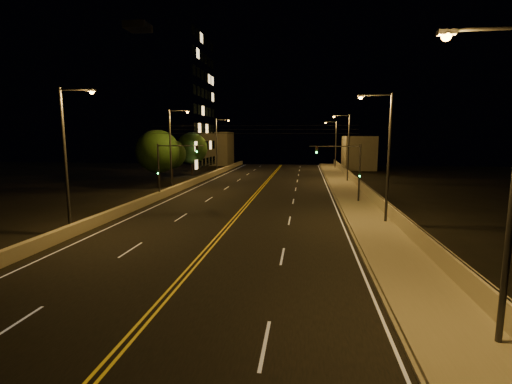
# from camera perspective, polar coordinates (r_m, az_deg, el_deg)

# --- Properties ---
(ground) EXTENTS (160.00, 160.00, 0.00)m
(ground) POSITION_cam_1_polar(r_m,az_deg,el_deg) (12.95, -21.52, -23.05)
(ground) COLOR black
(ground) RESTS_ON ground
(road) EXTENTS (18.00, 120.00, 0.02)m
(road) POSITION_cam_1_polar(r_m,az_deg,el_deg) (30.81, -3.20, -3.96)
(road) COLOR black
(road) RESTS_ON ground
(sidewalk) EXTENTS (3.60, 120.00, 0.30)m
(sidewalk) POSITION_cam_1_polar(r_m,az_deg,el_deg) (30.68, 17.08, -4.12)
(sidewalk) COLOR gray
(sidewalk) RESTS_ON ground
(curb) EXTENTS (0.14, 120.00, 0.15)m
(curb) POSITION_cam_1_polar(r_m,az_deg,el_deg) (30.44, 13.59, -4.22)
(curb) COLOR gray
(curb) RESTS_ON ground
(parapet_wall) EXTENTS (0.30, 120.00, 1.00)m
(parapet_wall) POSITION_cam_1_polar(r_m,az_deg,el_deg) (30.87, 20.16, -2.96)
(parapet_wall) COLOR #A09985
(parapet_wall) RESTS_ON sidewalk
(jersey_barrier) EXTENTS (0.45, 120.00, 0.81)m
(jersey_barrier) POSITION_cam_1_polar(r_m,az_deg,el_deg) (33.95, -19.74, -2.61)
(jersey_barrier) COLOR #A09985
(jersey_barrier) RESTS_ON ground
(distant_building_right) EXTENTS (6.00, 10.00, 6.76)m
(distant_building_right) POSITION_cam_1_polar(r_m,az_deg,el_deg) (79.99, 15.47, 5.85)
(distant_building_right) COLOR slate
(distant_building_right) RESTS_ON ground
(distant_building_left) EXTENTS (8.00, 8.00, 7.71)m
(distant_building_left) POSITION_cam_1_polar(r_m,az_deg,el_deg) (89.57, -6.43, 6.66)
(distant_building_left) COLOR slate
(distant_building_left) RESTS_ON ground
(parapet_rail) EXTENTS (0.06, 120.00, 0.06)m
(parapet_rail) POSITION_cam_1_polar(r_m,az_deg,el_deg) (30.77, 20.21, -1.99)
(parapet_rail) COLOR black
(parapet_rail) RESTS_ON parapet_wall
(lane_markings) EXTENTS (17.32, 116.00, 0.00)m
(lane_markings) POSITION_cam_1_polar(r_m,az_deg,el_deg) (30.74, -3.23, -3.97)
(lane_markings) COLOR silver
(lane_markings) RESTS_ON road
(streetlight_0) EXTENTS (2.55, 0.28, 9.81)m
(streetlight_0) POSITION_cam_1_polar(r_m,az_deg,el_deg) (13.13, 34.08, 2.54)
(streetlight_0) COLOR #2D2D33
(streetlight_0) RESTS_ON ground
(streetlight_1) EXTENTS (2.55, 0.28, 9.81)m
(streetlight_1) POSITION_cam_1_polar(r_m,az_deg,el_deg) (29.17, 19.30, 6.01)
(streetlight_1) COLOR #2D2D33
(streetlight_1) RESTS_ON ground
(streetlight_2) EXTENTS (2.55, 0.28, 9.81)m
(streetlight_2) POSITION_cam_1_polar(r_m,az_deg,el_deg) (55.46, 13.79, 7.20)
(streetlight_2) COLOR #2D2D33
(streetlight_2) RESTS_ON ground
(streetlight_3) EXTENTS (2.55, 0.28, 9.81)m
(streetlight_3) POSITION_cam_1_polar(r_m,az_deg,el_deg) (78.73, 12.00, 7.57)
(streetlight_3) COLOR #2D2D33
(streetlight_3) RESTS_ON ground
(streetlight_4) EXTENTS (2.55, 0.28, 9.81)m
(streetlight_4) POSITION_cam_1_polar(r_m,az_deg,el_deg) (27.66, -26.91, 5.45)
(streetlight_4) COLOR #2D2D33
(streetlight_4) RESTS_ON ground
(streetlight_5) EXTENTS (2.55, 0.28, 9.81)m
(streetlight_5) POSITION_cam_1_polar(r_m,az_deg,el_deg) (45.14, -12.72, 6.99)
(streetlight_5) COLOR #2D2D33
(streetlight_5) RESTS_ON ground
(streetlight_6) EXTENTS (2.55, 0.28, 9.81)m
(streetlight_6) POSITION_cam_1_polar(r_m,az_deg,el_deg) (67.22, -5.87, 7.58)
(streetlight_6) COLOR #2D2D33
(streetlight_6) RESTS_ON ground
(traffic_signal_right) EXTENTS (5.11, 0.31, 5.91)m
(traffic_signal_right) POSITION_cam_1_polar(r_m,az_deg,el_deg) (37.92, 14.13, 3.87)
(traffic_signal_right) COLOR #2D2D33
(traffic_signal_right) RESTS_ON ground
(traffic_signal_left) EXTENTS (5.11, 0.31, 5.91)m
(traffic_signal_left) POSITION_cam_1_polar(r_m,az_deg,el_deg) (40.36, -13.44, 4.16)
(traffic_signal_left) COLOR #2D2D33
(traffic_signal_left) RESTS_ON ground
(overhead_wires) EXTENTS (22.00, 0.03, 0.83)m
(overhead_wires) POSITION_cam_1_polar(r_m,az_deg,el_deg) (39.47, -0.67, 9.59)
(overhead_wires) COLOR black
(building_tower) EXTENTS (24.00, 15.00, 26.71)m
(building_tower) POSITION_cam_1_polar(r_m,az_deg,el_deg) (73.16, -17.25, 12.94)
(building_tower) COLOR slate
(building_tower) RESTS_ON ground
(tree_0) EXTENTS (5.58, 5.58, 7.56)m
(tree_0) POSITION_cam_1_polar(r_m,az_deg,el_deg) (49.85, -14.88, 6.05)
(tree_0) COLOR black
(tree_0) RESTS_ON ground
(tree_1) EXTENTS (4.60, 4.60, 6.23)m
(tree_1) POSITION_cam_1_polar(r_m,az_deg,el_deg) (60.21, -12.92, 5.69)
(tree_1) COLOR black
(tree_1) RESTS_ON ground
(tree_2) EXTENTS (5.45, 5.45, 7.39)m
(tree_2) POSITION_cam_1_polar(r_m,az_deg,el_deg) (66.08, -9.87, 6.65)
(tree_2) COLOR black
(tree_2) RESTS_ON ground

